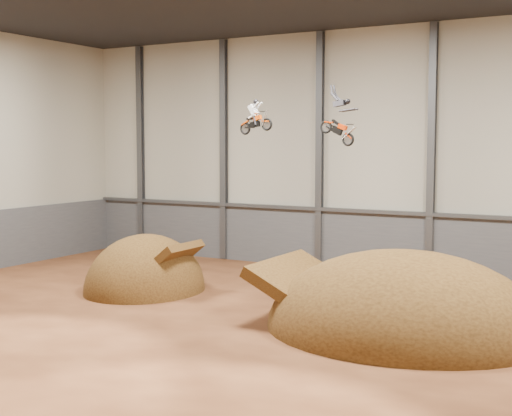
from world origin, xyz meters
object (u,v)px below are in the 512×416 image
(takeoff_ramp, at_px, (145,291))
(fmx_rider_b, at_px, (335,115))
(landing_ramp, at_px, (403,331))
(fmx_rider_a, at_px, (257,115))

(takeoff_ramp, bearing_deg, fmx_rider_b, 3.48)
(landing_ramp, distance_m, fmx_rider_b, 9.59)
(takeoff_ramp, relative_size, fmx_rider_a, 3.71)
(takeoff_ramp, distance_m, fmx_rider_b, 13.22)
(landing_ramp, distance_m, fmx_rider_a, 11.44)
(fmx_rider_a, bearing_deg, takeoff_ramp, -172.37)
(landing_ramp, relative_size, fmx_rider_b, 4.66)
(takeoff_ramp, bearing_deg, landing_ramp, -4.67)
(landing_ramp, height_order, fmx_rider_b, fmx_rider_b)
(takeoff_ramp, xyz_separation_m, landing_ramp, (13.77, -1.12, 0.00))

